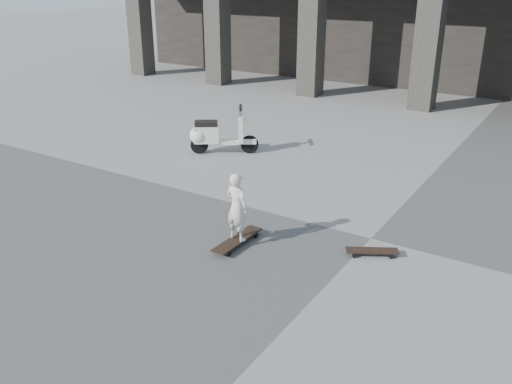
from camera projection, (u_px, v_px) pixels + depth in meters
The scene contains 5 objects.
ground at pixel (371, 239), 7.99m from camera, with size 90.00×90.00×0.00m, color #494947.
longboard at pixel (237, 240), 7.78m from camera, with size 0.25×0.98×0.10m.
skateboard_spare at pixel (372, 251), 7.49m from camera, with size 0.72×0.51×0.09m.
child at pixel (237, 207), 7.58m from camera, with size 0.37×0.24×1.00m, color beige.
scooter at pixel (212, 135), 11.60m from camera, with size 1.29×0.95×1.03m.
Camera 1 is at (2.38, -6.94, 3.65)m, focal length 38.00 mm.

